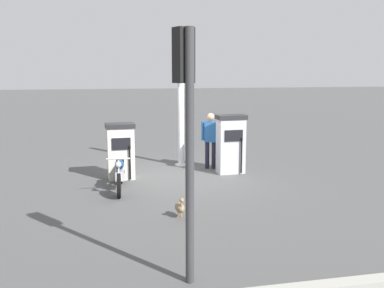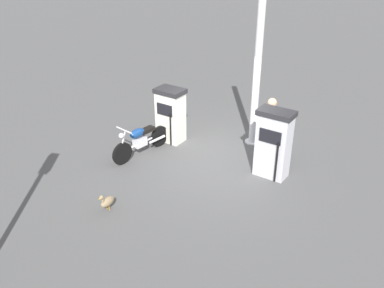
{
  "view_description": "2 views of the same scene",
  "coord_description": "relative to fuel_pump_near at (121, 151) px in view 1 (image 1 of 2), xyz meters",
  "views": [
    {
      "loc": [
        11.28,
        -1.98,
        2.95
      ],
      "look_at": [
        0.91,
        0.21,
        1.08
      ],
      "focal_mm": 38.89,
      "sensor_mm": 36.0,
      "label": 1
    },
    {
      "loc": [
        8.02,
        5.28,
        5.36
      ],
      "look_at": [
        1.39,
        0.29,
        1.06
      ],
      "focal_mm": 38.8,
      "sensor_mm": 36.0,
      "label": 2
    }
  ],
  "objects": [
    {
      "name": "fuel_pump_far",
      "position": [
        -0.0,
        3.16,
        0.08
      ],
      "size": [
        0.56,
        0.87,
        1.71
      ],
      "color": "silver",
      "rests_on": "ground"
    },
    {
      "name": "attendant_person",
      "position": [
        -0.66,
        2.72,
        0.2
      ],
      "size": [
        0.32,
        0.56,
        1.7
      ],
      "color": "#1E1E2D",
      "rests_on": "ground"
    },
    {
      "name": "fuel_pump_near",
      "position": [
        0.0,
        0.0,
        0.0
      ],
      "size": [
        0.61,
        0.81,
        1.54
      ],
      "color": "silver",
      "rests_on": "ground"
    },
    {
      "name": "motorcycle_near_pump",
      "position": [
        1.16,
        -0.08,
        -0.34
      ],
      "size": [
        1.92,
        0.56,
        0.93
      ],
      "color": "black",
      "rests_on": "ground"
    },
    {
      "name": "ground_plane",
      "position": [
        0.1,
        1.58,
        -0.78
      ],
      "size": [
        120.0,
        120.0,
        0.0
      ],
      "primitive_type": "plane",
      "color": "#4C4C4C"
    },
    {
      "name": "canopy_support_pole",
      "position": [
        -1.26,
        1.92,
        1.09
      ],
      "size": [
        0.4,
        0.4,
        3.9
      ],
      "color": "silver",
      "rests_on": "ground"
    },
    {
      "name": "roadside_traffic_light",
      "position": [
        5.96,
        0.67,
        1.63
      ],
      "size": [
        0.4,
        0.3,
        3.51
      ],
      "color": "#38383A",
      "rests_on": "ground"
    },
    {
      "name": "wandering_duck",
      "position": [
        3.4,
        1.03,
        -0.57
      ],
      "size": [
        0.45,
        0.21,
        0.45
      ],
      "color": "#847051",
      "rests_on": "ground"
    }
  ]
}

